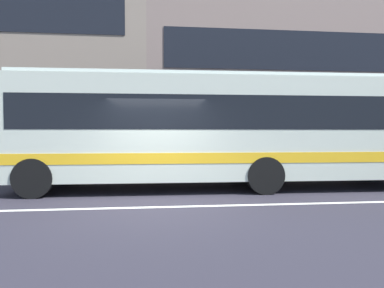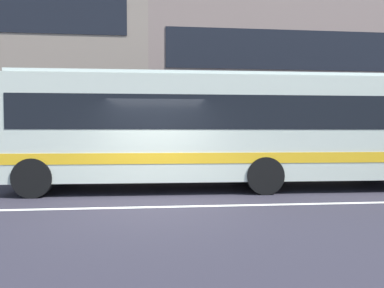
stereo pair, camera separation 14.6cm
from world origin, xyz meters
name	(u,v)px [view 1 (the left image)]	position (x,y,z in m)	size (l,w,h in m)	color
ground_plane	(157,207)	(0.00, 0.00, 0.00)	(160.00, 160.00, 0.00)	#2C2934
lane_centre_line	(157,207)	(0.00, 0.00, 0.00)	(60.00, 0.16, 0.01)	silver
apartment_block_right	(309,81)	(10.30, 14.39, 5.11)	(21.57, 9.75, 10.21)	gray
transit_bus	(228,127)	(2.12, 2.46, 1.80)	(12.41, 2.80, 3.27)	beige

